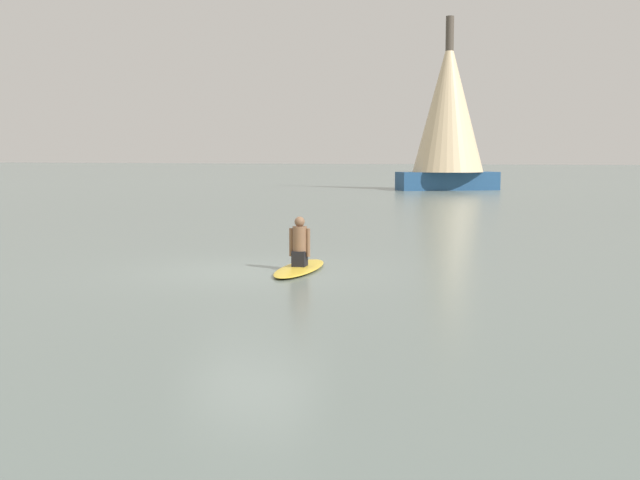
% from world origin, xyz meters
% --- Properties ---
extents(ground_plane, '(400.00, 400.00, 0.00)m').
position_xyz_m(ground_plane, '(0.00, 0.00, 0.00)').
color(ground_plane, slate).
extents(surfboard, '(1.20, 2.84, 0.09)m').
position_xyz_m(surfboard, '(-0.74, -0.56, 0.04)').
color(surfboard, gold).
rests_on(surfboard, ground).
extents(person_paddler, '(0.42, 0.36, 0.96)m').
position_xyz_m(person_paddler, '(-0.74, -0.56, 0.52)').
color(person_paddler, black).
rests_on(person_paddler, surfboard).
extents(sailboat_near_right, '(6.42, 6.32, 11.02)m').
position_xyz_m(sailboat_near_right, '(6.10, -38.43, 5.14)').
color(sailboat_near_right, navy).
rests_on(sailboat_near_right, ground).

